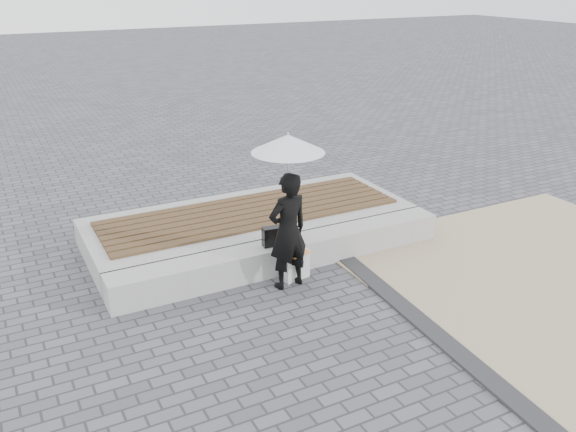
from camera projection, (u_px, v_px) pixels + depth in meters
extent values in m
plane|color=#535258|center=(347.00, 321.00, 7.25)|extent=(80.00, 80.00, 0.00)
cube|color=tan|center=(566.00, 279.00, 8.21)|extent=(5.00, 5.00, 0.02)
cube|color=#2B2B2D|center=(423.00, 324.00, 7.16)|extent=(0.61, 5.20, 0.04)
cube|color=#ACABA6|center=(286.00, 254.00, 8.49)|extent=(5.00, 0.45, 0.40)
cube|color=#A9A9A4|center=(251.00, 225.00, 9.48)|extent=(5.00, 2.00, 0.40)
imported|color=black|center=(288.00, 231.00, 7.77)|extent=(0.62, 0.45, 1.58)
cylinder|color=silver|center=(288.00, 187.00, 7.55)|extent=(0.02, 0.02, 0.91)
cone|color=silver|center=(288.00, 144.00, 7.33)|extent=(0.91, 0.91, 0.22)
sphere|color=silver|center=(288.00, 133.00, 7.29)|extent=(0.03, 0.03, 0.03)
cube|color=black|center=(276.00, 236.00, 8.26)|extent=(0.40, 0.18, 0.27)
cube|color=silver|center=(295.00, 265.00, 8.18)|extent=(0.41, 0.23, 0.40)
cube|color=#F55B47|center=(297.00, 253.00, 8.06)|extent=(0.37, 0.31, 0.01)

